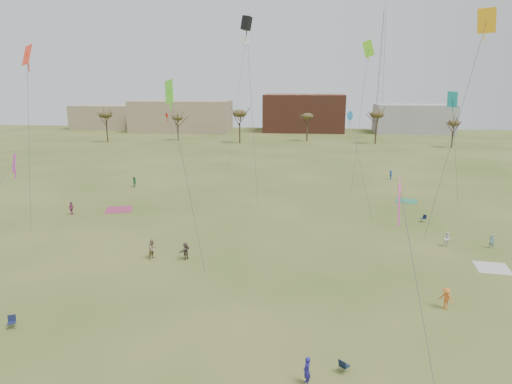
# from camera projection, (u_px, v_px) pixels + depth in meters

# --- Properties ---
(ground) EXTENTS (260.00, 260.00, 0.00)m
(ground) POSITION_uv_depth(u_px,v_px,m) (241.00, 298.00, 34.92)
(ground) COLOR #3C5219
(ground) RESTS_ON ground
(flyer_near_right) EXTENTS (0.54, 0.69, 1.66)m
(flyer_near_right) POSITION_uv_depth(u_px,v_px,m) (307.00, 371.00, 24.79)
(flyer_near_right) COLOR navy
(flyer_near_right) RESTS_ON ground
(spectator_fore_b) EXTENTS (1.05, 1.15, 1.90)m
(spectator_fore_b) POSITION_uv_depth(u_px,v_px,m) (153.00, 249.00, 42.40)
(spectator_fore_b) COLOR #927A5D
(spectator_fore_b) RESTS_ON ground
(spectator_fore_c) EXTENTS (1.05, 1.63, 1.68)m
(spectator_fore_c) POSITION_uv_depth(u_px,v_px,m) (186.00, 251.00, 42.25)
(spectator_fore_c) COLOR brown
(spectator_fore_c) RESTS_ON ground
(flyer_mid_b) EXTENTS (1.18, 1.20, 1.65)m
(flyer_mid_b) POSITION_uv_depth(u_px,v_px,m) (446.00, 298.00, 33.07)
(flyer_mid_b) COLOR orange
(flyer_mid_b) RESTS_ON ground
(flyer_mid_c) EXTENTS (0.64, 0.56, 1.47)m
(flyer_mid_c) POSITION_uv_depth(u_px,v_px,m) (492.00, 241.00, 45.11)
(flyer_mid_c) COLOR #6897AD
(flyer_mid_c) RESTS_ON ground
(spectator_mid_d) EXTENTS (0.54, 1.03, 1.67)m
(spectator_mid_d) POSITION_uv_depth(u_px,v_px,m) (71.00, 208.00, 56.42)
(spectator_mid_d) COLOR #9A406F
(spectator_mid_d) RESTS_ON ground
(spectator_mid_e) EXTENTS (0.84, 0.71, 1.55)m
(spectator_mid_e) POSITION_uv_depth(u_px,v_px,m) (447.00, 239.00, 45.56)
(spectator_mid_e) COLOR white
(spectator_mid_e) RESTS_ON ground
(flyer_far_a) EXTENTS (0.84, 1.56, 1.60)m
(flyer_far_a) POSITION_uv_depth(u_px,v_px,m) (135.00, 182.00, 71.27)
(flyer_far_a) COLOR #277639
(flyer_far_a) RESTS_ON ground
(flyer_far_c) EXTENTS (0.80, 1.13, 1.59)m
(flyer_far_c) POSITION_uv_depth(u_px,v_px,m) (390.00, 175.00, 76.54)
(flyer_far_c) COLOR navy
(flyer_far_c) RESTS_ON ground
(blanket_cream) EXTENTS (3.15, 3.15, 0.03)m
(blanket_cream) POSITION_uv_depth(u_px,v_px,m) (492.00, 268.00, 40.45)
(blanket_cream) COLOR beige
(blanket_cream) RESTS_ON ground
(blanket_plum) EXTENTS (4.14, 4.14, 0.03)m
(blanket_plum) POSITION_uv_depth(u_px,v_px,m) (119.00, 210.00, 58.72)
(blanket_plum) COLOR #972E55
(blanket_plum) RESTS_ON ground
(blanket_olive) EXTENTS (3.64, 3.64, 0.03)m
(blanket_olive) POSITION_uv_depth(u_px,v_px,m) (406.00, 201.00, 62.96)
(blanket_olive) COLOR #2E7E54
(blanket_olive) RESTS_ON ground
(camp_chair_left) EXTENTS (0.68, 0.70, 0.87)m
(camp_chair_left) POSITION_uv_depth(u_px,v_px,m) (12.00, 325.00, 30.58)
(camp_chair_left) COLOR #161C3C
(camp_chair_left) RESTS_ON ground
(camp_chair_center) EXTENTS (0.73, 0.74, 0.87)m
(camp_chair_center) POSITION_uv_depth(u_px,v_px,m) (344.00, 368.00, 25.94)
(camp_chair_center) COLOR #121D32
(camp_chair_center) RESTS_ON ground
(camp_chair_right) EXTENTS (0.73, 0.72, 0.87)m
(camp_chair_right) POSITION_uv_depth(u_px,v_px,m) (423.00, 220.00, 53.59)
(camp_chair_right) COLOR #131934
(camp_chair_right) RESTS_ON ground
(kites_aloft) EXTENTS (54.26, 68.03, 23.32)m
(kites_aloft) POSITION_uv_depth(u_px,v_px,m) (255.00, 51.00, 59.33)
(kites_aloft) COLOR white
(kites_aloft) RESTS_ON ground
(tree_line) EXTENTS (117.44, 49.32, 8.91)m
(tree_line) POSITION_uv_depth(u_px,v_px,m) (272.00, 120.00, 109.91)
(tree_line) COLOR #3A2B1E
(tree_line) RESTS_ON ground
(building_tan) EXTENTS (32.00, 14.00, 10.00)m
(building_tan) POSITION_uv_depth(u_px,v_px,m) (181.00, 116.00, 148.18)
(building_tan) COLOR #937F60
(building_tan) RESTS_ON ground
(building_brick) EXTENTS (26.00, 16.00, 12.00)m
(building_brick) POSITION_uv_depth(u_px,v_px,m) (304.00, 113.00, 148.90)
(building_brick) COLOR brown
(building_brick) RESTS_ON ground
(building_grey) EXTENTS (24.00, 12.00, 9.00)m
(building_grey) POSITION_uv_depth(u_px,v_px,m) (413.00, 119.00, 143.94)
(building_grey) COLOR gray
(building_grey) RESTS_ON ground
(building_tan_west) EXTENTS (20.00, 12.00, 8.00)m
(building_tan_west) POSITION_uv_depth(u_px,v_px,m) (103.00, 117.00, 158.08)
(building_tan_west) COLOR #937F60
(building_tan_west) RESTS_ON ground
(radio_tower) EXTENTS (1.51, 1.72, 41.00)m
(radio_tower) POSITION_uv_depth(u_px,v_px,m) (381.00, 72.00, 148.13)
(radio_tower) COLOR #9EA3A8
(radio_tower) RESTS_ON ground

